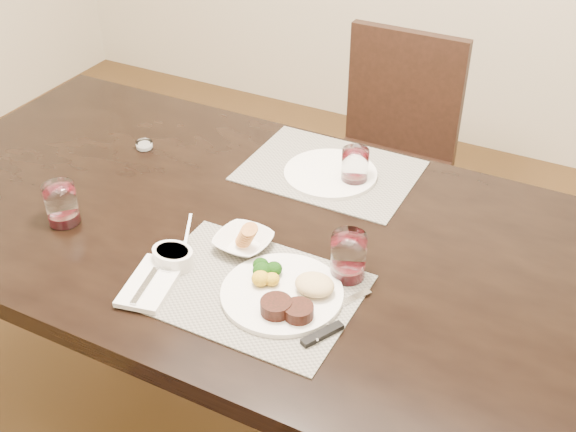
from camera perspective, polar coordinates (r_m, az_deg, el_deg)
The scene contains 15 objects.
ground_plane at distance 2.29m, azimuth -1.66°, elevation -16.27°, with size 4.50×4.50×0.00m, color #442F16.
dining_table at distance 1.82m, azimuth -2.01°, elevation -3.01°, with size 2.00×1.00×0.75m.
chair_far at distance 2.62m, azimuth 8.06°, elevation 5.41°, with size 0.42×0.42×0.90m.
placemat_near at distance 1.58m, azimuth -2.95°, elevation -5.83°, with size 0.46×0.34×0.00m, color slate.
placemat_far at distance 1.99m, azimuth 3.31°, elevation 3.59°, with size 0.46×0.34×0.00m, color slate.
dinner_plate at distance 1.55m, azimuth -0.12°, elevation -6.08°, with size 0.27×0.27×0.05m.
napkin_fork at distance 1.61m, azimuth -10.74°, elevation -5.20°, with size 0.13×0.19×0.02m.
steak_knife at distance 1.49m, azimuth 3.18°, elevation -8.69°, with size 0.08×0.22×0.01m.
cracker_bowl at distance 1.69m, azimuth -3.54°, elevation -2.02°, with size 0.13×0.13×0.06m.
sauce_ramekin at distance 1.66m, azimuth -9.07°, elevation -3.15°, with size 0.10×0.15×0.08m.
wine_glass_near at distance 1.59m, azimuth 4.78°, elevation -3.35°, with size 0.08×0.08×0.11m.
far_plate at distance 1.96m, azimuth 3.37°, elevation 3.37°, with size 0.25×0.25×0.01m, color silver.
wine_glass_far at distance 1.91m, azimuth 5.30°, elevation 3.79°, with size 0.07×0.07×0.10m.
wine_glass_side at distance 1.84m, azimuth -17.43°, elevation 0.76°, with size 0.08×0.08×0.11m.
salt_cellar at distance 2.13m, azimuth -11.28°, elevation 5.48°, with size 0.05×0.05×0.02m.
Camera 1 is at (0.71, -1.24, 1.79)m, focal length 45.00 mm.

